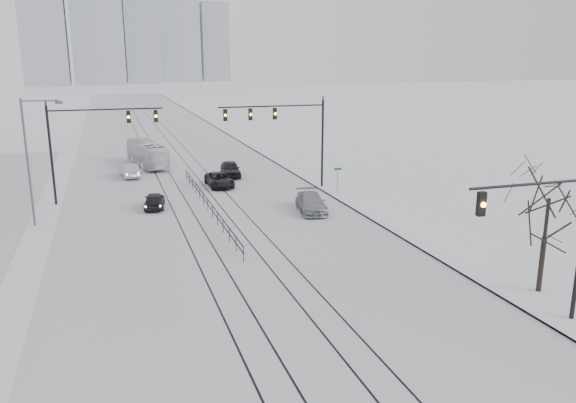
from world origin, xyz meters
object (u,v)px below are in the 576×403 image
object	(u,v)px
sedan_nb_front	(220,180)
sedan_nb_far	(230,169)
traffic_mast_near	(554,229)
box_truck	(147,154)
sedan_sb_inner	(154,200)
sedan_sb_outer	(129,170)
sedan_nb_right	(311,203)
bare_tree	(548,208)

from	to	relation	value
sedan_nb_front	sedan_nb_far	distance (m)	4.69
traffic_mast_near	box_truck	bearing A→B (deg)	107.10
sedan_nb_front	sedan_sb_inner	bearing A→B (deg)	-138.04
sedan_sb_outer	sedan_nb_right	size ratio (longest dim) A/B	0.87
sedan_sb_inner	sedan_nb_right	size ratio (longest dim) A/B	0.77
sedan_sb_outer	sedan_sb_inner	bearing A→B (deg)	89.39
box_truck	sedan_sb_outer	bearing A→B (deg)	57.88
sedan_sb_inner	sedan_sb_outer	xyz separation A→B (m)	(-1.37, 13.15, 0.06)
sedan_nb_far	bare_tree	bearing A→B (deg)	-69.37
traffic_mast_near	sedan_nb_right	distance (m)	21.95
sedan_sb_inner	sedan_nb_far	distance (m)	13.35
sedan_sb_inner	box_truck	distance (m)	18.82
sedan_sb_outer	sedan_nb_far	size ratio (longest dim) A/B	0.94
traffic_mast_near	sedan_nb_right	size ratio (longest dim) A/B	1.42
sedan_nb_right	sedan_nb_far	world-z (taller)	sedan_nb_far
sedan_nb_right	sedan_nb_far	size ratio (longest dim) A/B	1.08
sedan_sb_outer	sedan_nb_right	bearing A→B (deg)	119.15
sedan_nb_right	sedan_nb_far	bearing A→B (deg)	111.73
sedan_nb_front	bare_tree	bearing A→B (deg)	-71.54
sedan_sb_inner	box_truck	xyz separation A→B (m)	(0.84, 18.79, 0.71)
sedan_nb_far	sedan_nb_front	bearing A→B (deg)	-108.55
traffic_mast_near	sedan_sb_outer	world-z (taller)	traffic_mast_near
sedan_nb_far	traffic_mast_near	bearing A→B (deg)	-74.14
sedan_nb_front	box_truck	world-z (taller)	box_truck
sedan_sb_outer	sedan_nb_far	xyz separation A→B (m)	(9.77, -2.78, 0.07)
bare_tree	sedan_sb_outer	world-z (taller)	bare_tree
sedan_nb_front	box_truck	size ratio (longest dim) A/B	0.48
sedan_sb_inner	bare_tree	bearing A→B (deg)	134.28
sedan_sb_outer	box_truck	world-z (taller)	box_truck
sedan_nb_front	sedan_nb_right	distance (m)	12.05
traffic_mast_near	bare_tree	xyz separation A→B (m)	(2.41, 3.00, -0.07)
bare_tree	box_truck	xyz separation A→B (m)	(-16.25, 41.98, -3.13)
bare_tree	box_truck	bearing A→B (deg)	111.16
sedan_sb_outer	sedan_nb_front	distance (m)	10.52
box_truck	sedan_sb_inner	bearing A→B (deg)	76.67
sedan_sb_outer	sedan_nb_front	bearing A→B (deg)	131.45
traffic_mast_near	sedan_nb_far	world-z (taller)	traffic_mast_near
sedan_sb_inner	sedan_nb_right	bearing A→B (deg)	165.25
traffic_mast_near	sedan_nb_front	bearing A→B (deg)	104.29
bare_tree	sedan_sb_outer	xyz separation A→B (m)	(-18.45, 36.34, -3.78)
sedan_nb_front	sedan_nb_far	size ratio (longest dim) A/B	1.02
sedan_sb_outer	traffic_mast_near	bearing A→B (deg)	105.64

